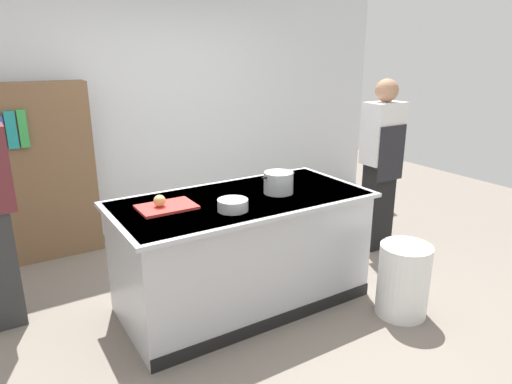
{
  "coord_description": "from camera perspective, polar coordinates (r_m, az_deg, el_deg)",
  "views": [
    {
      "loc": [
        -1.68,
        -2.9,
        2.0
      ],
      "look_at": [
        0.25,
        0.2,
        0.85
      ],
      "focal_mm": 32.29,
      "sensor_mm": 36.0,
      "label": 1
    }
  ],
  "objects": [
    {
      "name": "onion",
      "position": [
        3.32,
        -11.86,
        -1.07
      ],
      "size": [
        0.09,
        0.09,
        0.09
      ],
      "primitive_type": "sphere",
      "color": "tan",
      "rests_on": "cutting_board"
    },
    {
      "name": "counter_island",
      "position": [
        3.68,
        -1.66,
        -7.14
      ],
      "size": [
        1.98,
        0.98,
        0.9
      ],
      "color": "#B7BABF",
      "rests_on": "ground_plane"
    },
    {
      "name": "person_chef",
      "position": [
        4.74,
        15.24,
        3.63
      ],
      "size": [
        0.38,
        0.25,
        1.72
      ],
      "rotation": [
        0.0,
        0.0,
        1.23
      ],
      "color": "black",
      "rests_on": "ground_plane"
    },
    {
      "name": "back_wall",
      "position": [
        5.3,
        -13.57,
        11.6
      ],
      "size": [
        6.4,
        0.12,
        3.0
      ],
      "primitive_type": "cube",
      "color": "silver",
      "rests_on": "ground_plane"
    },
    {
      "name": "cutting_board",
      "position": [
        3.35,
        -11.01,
        -1.84
      ],
      "size": [
        0.4,
        0.28,
        0.02
      ],
      "primitive_type": "cube",
      "color": "red",
      "rests_on": "counter_island"
    },
    {
      "name": "trash_bin",
      "position": [
        3.78,
        17.78,
        -10.34
      ],
      "size": [
        0.39,
        0.39,
        0.57
      ],
      "primitive_type": "cylinder",
      "color": "white",
      "rests_on": "ground_plane"
    },
    {
      "name": "mixing_bowl",
      "position": [
        3.24,
        -2.9,
        -1.61
      ],
      "size": [
        0.22,
        0.22,
        0.08
      ],
      "primitive_type": "cylinder",
      "color": "#B7BABF",
      "rests_on": "counter_island"
    },
    {
      "name": "ground_plane",
      "position": [
        3.9,
        -1.61,
        -13.37
      ],
      "size": [
        10.0,
        10.0,
        0.0
      ],
      "primitive_type": "plane",
      "color": "slate"
    },
    {
      "name": "bookshelf",
      "position": [
        4.85,
        -25.87,
        2.04
      ],
      "size": [
        1.1,
        0.31,
        1.7
      ],
      "color": "brown",
      "rests_on": "ground_plane"
    },
    {
      "name": "stock_pot",
      "position": [
        3.62,
        2.8,
        1.17
      ],
      "size": [
        0.3,
        0.23,
        0.17
      ],
      "color": "#B7BABF",
      "rests_on": "counter_island"
    }
  ]
}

